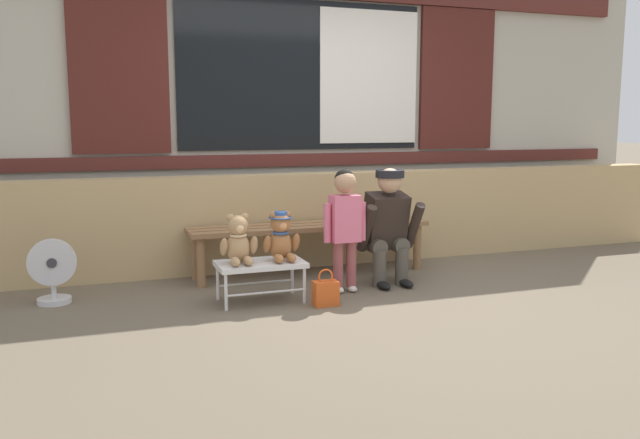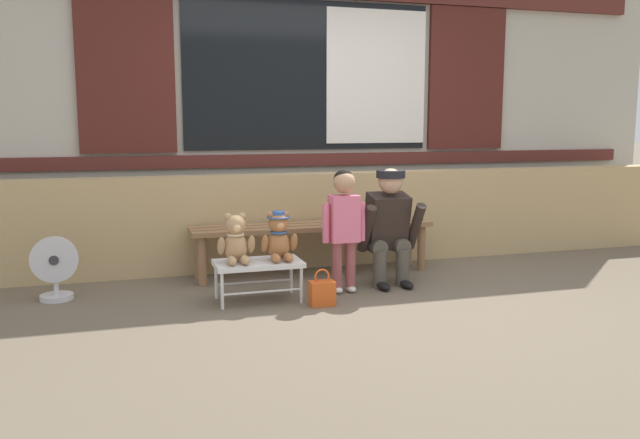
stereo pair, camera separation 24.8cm
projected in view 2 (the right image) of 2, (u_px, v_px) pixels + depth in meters
ground_plane at (379, 304)px, 4.79m from camera, size 60.00×60.00×0.00m
brick_low_wall at (322, 219)px, 6.07m from camera, size 7.59×0.25×0.85m
shop_facade at (307, 89)px, 6.38m from camera, size 7.74×0.26×3.23m
wooden_bench_long at (313, 232)px, 5.68m from camera, size 2.10×0.40×0.44m
small_display_bench at (258, 266)px, 4.83m from camera, size 0.64×0.36×0.30m
teddy_bear_plain at (236, 240)px, 4.76m from camera, size 0.28×0.26×0.36m
teddy_bear_with_hat at (279, 237)px, 4.85m from camera, size 0.28×0.27×0.36m
child_standing at (344, 217)px, 5.04m from camera, size 0.35×0.18×0.96m
adult_crouching at (389, 226)px, 5.30m from camera, size 0.50×0.49×0.95m
handbag_on_ground at (322, 293)px, 4.73m from camera, size 0.18×0.11×0.27m
floor_fan at (55, 269)px, 4.85m from camera, size 0.34×0.24×0.48m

